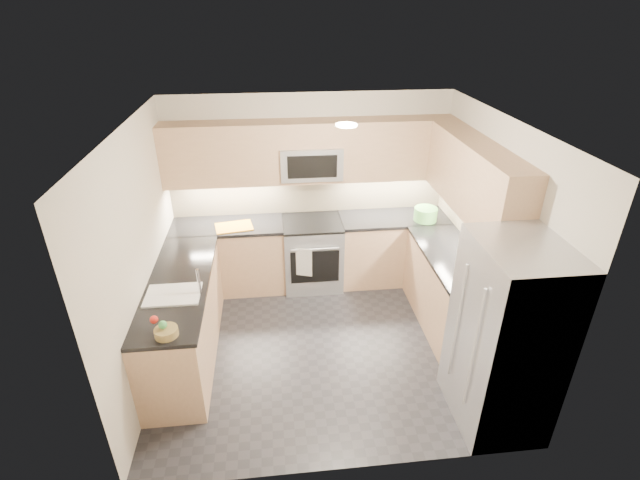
{
  "coord_description": "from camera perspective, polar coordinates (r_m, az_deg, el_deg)",
  "views": [
    {
      "loc": [
        -0.49,
        -4.11,
        3.51
      ],
      "look_at": [
        0.0,
        0.35,
        1.15
      ],
      "focal_mm": 26.0,
      "sensor_mm": 36.0,
      "label": 1
    }
  ],
  "objects": [
    {
      "name": "wall_front",
      "position": [
        3.41,
        3.68,
        -13.82
      ],
      "size": [
        3.6,
        0.02,
        2.5
      ],
      "primitive_type": "cube",
      "color": "beige",
      "rests_on": "floor"
    },
    {
      "name": "fruit_apple",
      "position": [
        4.27,
        -19.76,
        -9.21
      ],
      "size": [
        0.07,
        0.07,
        0.07
      ],
      "primitive_type": "sphere",
      "color": "red",
      "rests_on": "fruit_basket"
    },
    {
      "name": "microwave",
      "position": [
        5.82,
        -1.14,
        9.63
      ],
      "size": [
        0.76,
        0.4,
        0.4
      ],
      "primitive_type": "cube",
      "color": "#9B9DA2",
      "rests_on": "upper_cab_back"
    },
    {
      "name": "microwave_door",
      "position": [
        5.62,
        -0.95,
        8.98
      ],
      "size": [
        0.6,
        0.01,
        0.28
      ],
      "primitive_type": "cube",
      "color": "black",
      "rests_on": "microwave"
    },
    {
      "name": "countertop_right",
      "position": [
        5.36,
        16.4,
        -2.35
      ],
      "size": [
        0.63,
        1.7,
        0.04
      ],
      "primitive_type": "cube",
      "color": "black",
      "rests_on": "base_cab_right"
    },
    {
      "name": "refrigerator",
      "position": [
        4.39,
        21.85,
        -11.05
      ],
      "size": [
        0.7,
        0.9,
        1.8
      ],
      "primitive_type": "cube",
      "color": "#A8A9B0",
      "rests_on": "floor"
    },
    {
      "name": "fridge_handle_left",
      "position": [
        4.09,
        18.37,
        -12.72
      ],
      "size": [
        0.02,
        0.02,
        1.2
      ],
      "primitive_type": "cylinder",
      "color": "#B2B5BA",
      "rests_on": "refrigerator"
    },
    {
      "name": "fruit_basket",
      "position": [
        4.23,
        -18.39,
        -10.71
      ],
      "size": [
        0.25,
        0.25,
        0.07
      ],
      "primitive_type": "cylinder",
      "rotation": [
        0.0,
        0.0,
        0.32
      ],
      "color": "#9A8148",
      "rests_on": "countertop_peninsula"
    },
    {
      "name": "cutting_board",
      "position": [
        5.92,
        -10.54,
        1.61
      ],
      "size": [
        0.5,
        0.39,
        0.01
      ],
      "primitive_type": "cube",
      "rotation": [
        0.0,
        0.0,
        0.18
      ],
      "color": "orange",
      "rests_on": "countertop_back_left"
    },
    {
      "name": "gas_range",
      "position": [
        6.21,
        -0.93,
        -1.72
      ],
      "size": [
        0.76,
        0.65,
        0.91
      ],
      "primitive_type": "cube",
      "color": "#A2A4AA",
      "rests_on": "floor"
    },
    {
      "name": "countertop_back_left",
      "position": [
        6.02,
        -11.37,
        1.72
      ],
      "size": [
        1.42,
        0.63,
        0.04
      ],
      "primitive_type": "cube",
      "color": "black",
      "rests_on": "base_cab_back_left"
    },
    {
      "name": "utensil_bowl",
      "position": [
        6.13,
        12.86,
        3.12
      ],
      "size": [
        0.37,
        0.37,
        0.17
      ],
      "primitive_type": "cylinder",
      "rotation": [
        0.0,
        0.0,
        0.32
      ],
      "color": "#56A546",
      "rests_on": "countertop_back_right"
    },
    {
      "name": "base_cab_back_right",
      "position": [
        6.41,
        8.8,
        -1.11
      ],
      "size": [
        1.42,
        0.6,
        0.9
      ],
      "primitive_type": "cube",
      "color": "tan",
      "rests_on": "floor"
    },
    {
      "name": "fruit_pear",
      "position": [
        4.19,
        -18.79,
        -9.85
      ],
      "size": [
        0.07,
        0.07,
        0.07
      ],
      "primitive_type": "sphere",
      "color": "#45A34F",
      "rests_on": "fruit_basket"
    },
    {
      "name": "dish_towel_check",
      "position": [
        5.83,
        -1.99,
        -2.76
      ],
      "size": [
        0.2,
        0.08,
        0.38
      ],
      "primitive_type": "cube",
      "rotation": [
        0.0,
        0.0,
        -0.32
      ],
      "color": "silver",
      "rests_on": "oven_handle"
    },
    {
      "name": "range_cooktop",
      "position": [
        5.99,
        -0.96,
        2.11
      ],
      "size": [
        0.76,
        0.65,
        0.03
      ],
      "primitive_type": "cube",
      "color": "black",
      "rests_on": "gas_range"
    },
    {
      "name": "oven_handle",
      "position": [
        5.77,
        -0.62,
        -1.13
      ],
      "size": [
        0.6,
        0.02,
        0.02
      ],
      "primitive_type": "cylinder",
      "rotation": [
        0.0,
        1.57,
        0.0
      ],
      "color": "#B2B5BA",
      "rests_on": "gas_range"
    },
    {
      "name": "countertop_peninsula",
      "position": [
        4.96,
        -17.11,
        -5.11
      ],
      "size": [
        0.63,
        2.0,
        0.04
      ],
      "primitive_type": "cube",
      "color": "black",
      "rests_on": "base_cab_peninsula"
    },
    {
      "name": "faucet",
      "position": [
        4.62,
        -14.7,
        -5.0
      ],
      "size": [
        0.03,
        0.03,
        0.28
      ],
      "primitive_type": "cylinder",
      "color": "silver",
      "rests_on": "countertop_peninsula"
    },
    {
      "name": "upper_cab_back",
      "position": [
        5.8,
        -1.18,
        10.88
      ],
      "size": [
        3.6,
        0.35,
        0.75
      ],
      "primitive_type": "cube",
      "color": "tan",
      "rests_on": "wall_back"
    },
    {
      "name": "sink_basin",
      "position": [
        4.77,
        -17.51,
        -7.13
      ],
      "size": [
        0.52,
        0.38,
        0.16
      ],
      "primitive_type": "cube",
      "color": "white",
      "rests_on": "base_cab_peninsula"
    },
    {
      "name": "wall_left",
      "position": [
        4.87,
        -21.11,
        -1.94
      ],
      "size": [
        0.02,
        3.2,
        2.5
      ],
      "primitive_type": "cube",
      "color": "beige",
      "rests_on": "floor"
    },
    {
      "name": "fridge_handle_right",
      "position": [
        4.34,
        16.53,
        -9.73
      ],
      "size": [
        0.02,
        0.02,
        1.2
      ],
      "primitive_type": "cylinder",
      "color": "#B2B5BA",
      "rests_on": "refrigerator"
    },
    {
      "name": "countertop_back_right",
      "position": [
        6.2,
        9.11,
        2.7
      ],
      "size": [
        1.42,
        0.63,
        0.04
      ],
      "primitive_type": "cube",
      "color": "black",
      "rests_on": "base_cab_back_right"
    },
    {
      "name": "base_cab_right",
      "position": [
        5.61,
        15.76,
        -6.51
      ],
      "size": [
        0.6,
        1.7,
        0.9
      ],
      "primitive_type": "cube",
      "color": "tan",
      "rests_on": "floor"
    },
    {
      "name": "wall_back",
      "position": [
        6.16,
        -1.27,
        6.22
      ],
      "size": [
        3.6,
        0.02,
        2.5
      ],
      "primitive_type": "cube",
      "color": "beige",
      "rests_on": "floor"
    },
    {
      "name": "ceiling",
      "position": [
        4.26,
        0.53,
        14.04
      ],
      "size": [
        3.6,
        3.2,
        0.02
      ],
      "primitive_type": "cube",
      "color": "beige",
      "rests_on": "wall_back"
    },
    {
      "name": "wall_right",
      "position": [
        5.21,
        20.51,
        0.19
      ],
      "size": [
        0.02,
        3.2,
        2.5
      ],
      "primitive_type": "cube",
      "color": "beige",
      "rests_on": "floor"
    },
    {
      "name": "oven_door_glass",
      "position": [
        5.92,
        -0.63,
        -3.33
      ],
      "size": [
        0.62,
        0.02,
        0.45
      ],
      "primitive_type": "cube",
      "color": "black",
      "rests_on": "gas_range"
    },
    {
      "name": "upper_cab_right",
      "position": [
        5.15,
        18.54,
        7.2
      ],
      "size": [
        0.35,
        1.95,
        0.75
      ],
      "primitive_type": "cube",
      "color": "tan",
      "rests_on": "wall_right"
    },
    {
      "name": "backsplash_right",
      "position": [
        5.6,
        18.49,
        1.81
      ],
      "size": [
        0.01,
        2.3,
        0.51
      ],
      "primitive_type": "cube",
      "color": "tan",
      "rests_on": "wall_right"
    },
    {
      "name": "base_cab_peninsula",
      "position": [
        5.22,
        -16.39,
        -9.46
      ],
      "size": [
        0.6,
        2.0,
        0.9
      ],
      "primitive_type": "cube",
      "color": "tan",
      "rests_on": "floor"
    },
    {
      "name": "floor",
      "position": [
        5.42,
        0.41,
        -12.57
      ],
      "size": [
        3.6,
        3.2,
        0.0
      ],
      "primitive_type": "cube",
      "color": "#25252A",
      "rests_on": "ground"
    },
    {
      "name": "backsplash_back",
      "position": [
        6.17,
        -1.26,
        5.73
      ],
      "size": [
        3.6,
        0.01,
        0.51
      ],
      "primitive_type": "cube",
      "color": "tan",
      "rests_on": "wall_back"
    },
    {
      "name": "base_cab_back_left",
      "position": [
        6.24,
        -10.97,
        -2.16
      ],
      "size": [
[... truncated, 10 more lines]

